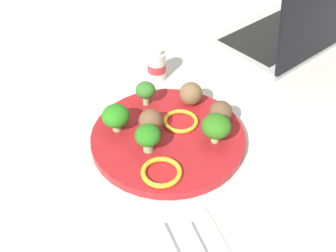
# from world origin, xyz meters

# --- Properties ---
(ground_plane) EXTENTS (4.00, 4.00, 0.00)m
(ground_plane) POSITION_xyz_m (0.00, 0.00, 0.00)
(ground_plane) COLOR silver
(plate) EXTENTS (0.28, 0.28, 0.02)m
(plate) POSITION_xyz_m (0.00, 0.00, 0.01)
(plate) COLOR red
(plate) RESTS_ON ground_plane
(broccoli_floret_mid_right) EXTENTS (0.04, 0.04, 0.05)m
(broccoli_floret_mid_right) POSITION_xyz_m (0.03, -0.04, 0.05)
(broccoli_floret_mid_right) COLOR #8DBF7E
(broccoli_floret_mid_right) RESTS_ON plate
(broccoli_floret_near_rim) EXTENTS (0.05, 0.05, 0.06)m
(broccoli_floret_near_rim) POSITION_xyz_m (0.04, 0.08, 0.05)
(broccoli_floret_near_rim) COLOR #A2CC6A
(broccoli_floret_near_rim) RESTS_ON plate
(broccoli_floret_center) EXTENTS (0.04, 0.04, 0.05)m
(broccoli_floret_center) POSITION_xyz_m (-0.10, -0.02, 0.05)
(broccoli_floret_center) COLOR #92C381
(broccoli_floret_center) RESTS_ON plate
(broccoli_floret_mid_left) EXTENTS (0.05, 0.05, 0.05)m
(broccoli_floret_mid_left) POSITION_xyz_m (-0.04, -0.09, 0.05)
(broccoli_floret_mid_left) COLOR #A9BD7A
(broccoli_floret_mid_left) RESTS_ON plate
(meatball_far_rim) EXTENTS (0.04, 0.04, 0.04)m
(meatball_far_rim) POSITION_xyz_m (-0.01, 0.10, 0.04)
(meatball_far_rim) COLOR brown
(meatball_far_rim) RESTS_ON plate
(meatball_back_left) EXTENTS (0.05, 0.05, 0.05)m
(meatball_back_left) POSITION_xyz_m (-0.08, 0.07, 0.04)
(meatball_back_left) COLOR brown
(meatball_back_left) RESTS_ON plate
(meatball_mid_left) EXTENTS (0.04, 0.04, 0.04)m
(meatball_mid_left) POSITION_xyz_m (-0.02, -0.03, 0.04)
(meatball_mid_left) COLOR brown
(meatball_mid_left) RESTS_ON plate
(pepper_ring_far_rim) EXTENTS (0.09, 0.09, 0.01)m
(pepper_ring_far_rim) POSITION_xyz_m (-0.03, 0.03, 0.02)
(pepper_ring_far_rim) COLOR yellow
(pepper_ring_far_rim) RESTS_ON plate
(pepper_ring_front_left) EXTENTS (0.08, 0.08, 0.01)m
(pepper_ring_front_left) POSITION_xyz_m (0.09, -0.04, 0.02)
(pepper_ring_front_left) COLOR yellow
(pepper_ring_front_left) RESTS_ON plate
(yogurt_bottle) EXTENTS (0.04, 0.04, 0.07)m
(yogurt_bottle) POSITION_xyz_m (-0.20, 0.03, 0.03)
(yogurt_bottle) COLOR white
(yogurt_bottle) RESTS_ON ground_plane
(laptop) EXTENTS (0.34, 0.38, 0.22)m
(laptop) POSITION_xyz_m (-0.26, 0.38, 0.04)
(laptop) COLOR silver
(laptop) RESTS_ON ground_plane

